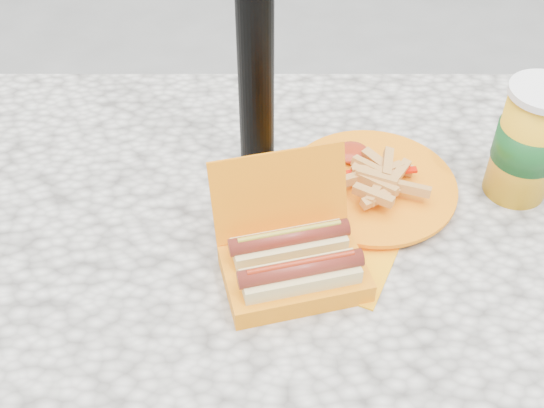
{
  "coord_description": "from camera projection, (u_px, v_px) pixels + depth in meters",
  "views": [
    {
      "loc": [
        0.02,
        -0.62,
        1.42
      ],
      "look_at": [
        0.02,
        0.02,
        0.8
      ],
      "focal_mm": 45.0,
      "sensor_mm": 36.0,
      "label": 1
    }
  ],
  "objects": [
    {
      "name": "picnic_table",
      "position": [
        257.0,
        290.0,
        0.99
      ],
      "size": [
        1.2,
        0.8,
        0.75
      ],
      "color": "beige",
      "rests_on": "ground"
    },
    {
      "name": "hotdog_box",
      "position": [
        293.0,
        262.0,
        0.85
      ],
      "size": [
        0.21,
        0.19,
        0.14
      ],
      "rotation": [
        0.0,
        0.0,
        0.24
      ],
      "color": "orange",
      "rests_on": "picnic_table"
    },
    {
      "name": "fries_plate",
      "position": [
        368.0,
        188.0,
        0.97
      ],
      "size": [
        0.32,
        0.34,
        0.05
      ],
      "rotation": [
        0.0,
        0.0,
        -0.36
      ],
      "color": "#FBA40C",
      "rests_on": "picnic_table"
    },
    {
      "name": "soda_cup",
      "position": [
        529.0,
        142.0,
        0.93
      ],
      "size": [
        0.09,
        0.09,
        0.18
      ],
      "rotation": [
        0.0,
        0.0,
        -0.21
      ],
      "color": "#F7AE17",
      "rests_on": "picnic_table"
    }
  ]
}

